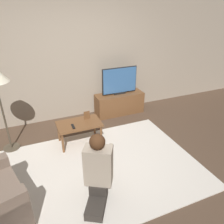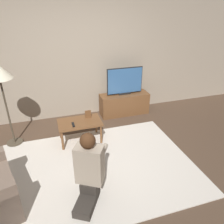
% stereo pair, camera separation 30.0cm
% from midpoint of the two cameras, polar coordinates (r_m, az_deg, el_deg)
% --- Properties ---
extents(ground_plane, '(10.00, 10.00, 0.00)m').
position_cam_midpoint_polar(ground_plane, '(3.50, -1.16, -14.44)').
color(ground_plane, brown).
extents(wall_back, '(10.00, 0.06, 2.60)m').
position_cam_midpoint_polar(wall_back, '(4.63, -8.28, 14.01)').
color(wall_back, tan).
rests_on(wall_back, ground_plane).
extents(rug, '(2.95, 2.13, 0.02)m').
position_cam_midpoint_polar(rug, '(3.49, -1.17, -14.34)').
color(rug, silver).
rests_on(rug, ground_plane).
extents(tv_stand, '(1.09, 0.37, 0.48)m').
position_cam_midpoint_polar(tv_stand, '(4.96, 4.93, 2.11)').
color(tv_stand, brown).
rests_on(tv_stand, ground_plane).
extents(tv, '(0.80, 0.08, 0.60)m').
position_cam_midpoint_polar(tv, '(4.77, 5.17, 8.03)').
color(tv, black).
rests_on(tv, tv_stand).
extents(coffee_table, '(0.76, 0.45, 0.41)m').
position_cam_midpoint_polar(coffee_table, '(3.91, -6.25, -3.20)').
color(coffee_table, brown).
rests_on(coffee_table, ground_plane).
extents(person_kneeling, '(0.62, 0.81, 0.96)m').
position_cam_midpoint_polar(person_kneeling, '(2.77, -2.78, -14.48)').
color(person_kneeling, '#332D28').
rests_on(person_kneeling, rug).
extents(picture_frame, '(0.11, 0.01, 0.15)m').
position_cam_midpoint_polar(picture_frame, '(3.96, -4.14, -0.59)').
color(picture_frame, brown).
rests_on(picture_frame, coffee_table).
extents(remote, '(0.04, 0.15, 0.02)m').
position_cam_midpoint_polar(remote, '(3.78, -7.87, -3.34)').
color(remote, black).
rests_on(remote, coffee_table).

